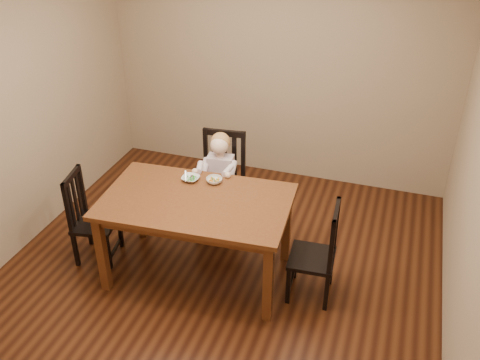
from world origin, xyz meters
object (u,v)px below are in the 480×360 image
(toddler, at_px, (220,174))
(bowl_peas, at_px, (191,179))
(chair_child, at_px, (222,184))
(chair_left, at_px, (90,218))
(dining_table, at_px, (196,209))
(chair_right, at_px, (318,254))
(bowl_veg, at_px, (214,180))

(toddler, distance_m, bowl_peas, 0.50)
(chair_child, height_order, chair_left, chair_child)
(toddler, bearing_deg, dining_table, 88.25)
(chair_child, bearing_deg, chair_right, 141.44)
(dining_table, xyz_separation_m, chair_left, (-1.06, -0.08, -0.28))
(chair_child, xyz_separation_m, chair_right, (1.14, -0.74, -0.06))
(bowl_peas, relative_size, bowl_veg, 1.06)
(chair_left, height_order, bowl_peas, chair_left)
(dining_table, height_order, bowl_peas, bowl_peas)
(chair_left, xyz_separation_m, bowl_veg, (1.11, 0.40, 0.40))
(toddler, xyz_separation_m, bowl_veg, (0.10, -0.42, 0.19))
(dining_table, relative_size, chair_right, 1.82)
(dining_table, relative_size, bowl_veg, 11.41)
(toddler, bearing_deg, bowl_veg, 97.86)
(chair_child, distance_m, bowl_veg, 0.59)
(dining_table, bearing_deg, chair_child, 94.07)
(dining_table, relative_size, toddler, 2.91)
(chair_child, xyz_separation_m, toddler, (0.01, -0.05, 0.15))
(chair_left, distance_m, bowl_veg, 1.25)
(chair_child, relative_size, bowl_veg, 7.09)
(bowl_veg, bearing_deg, chair_right, -14.13)
(toddler, bearing_deg, chair_left, 33.36)
(chair_left, relative_size, bowl_veg, 6.15)
(chair_left, distance_m, bowl_peas, 1.04)
(bowl_veg, bearing_deg, bowl_peas, -171.74)
(chair_right, bearing_deg, chair_child, 53.78)
(bowl_peas, bearing_deg, chair_left, -157.82)
(chair_left, xyz_separation_m, bowl_peas, (0.89, 0.36, 0.40))
(chair_left, height_order, toddler, toddler)
(chair_child, height_order, bowl_veg, chair_child)
(bowl_peas, bearing_deg, toddler, 75.62)
(toddler, bearing_deg, bowl_peas, 69.92)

